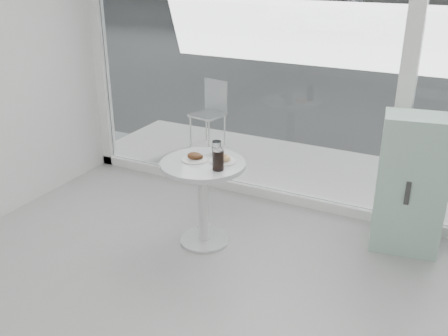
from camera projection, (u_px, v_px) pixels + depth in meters
The scene contains 12 objects.
storefront at pixel (317, 35), 4.47m from camera, with size 5.00×0.14×3.00m.
main_table at pixel (203, 186), 4.26m from camera, with size 0.72×0.72×0.77m.
patio_deck at pixel (321, 173), 5.82m from camera, with size 5.60×1.60×0.05m, color silver.
street at pixel (434, 37), 15.83m from camera, with size 40.00×24.00×0.00m, color #343434.
mint_cabinet at pixel (411, 184), 4.18m from camera, with size 0.61×0.45×1.20m.
patio_chair at pixel (211, 109), 6.45m from camera, with size 0.44×0.44×0.86m.
car_white at pixel (335, 9), 16.39m from camera, with size 1.79×4.46×1.52m, color white.
plate_fritter at pixel (195, 157), 4.21m from camera, with size 0.22×0.22×0.07m.
plate_donut at pixel (223, 159), 4.18m from camera, with size 0.22×0.22×0.05m.
water_tumbler_a at pixel (216, 149), 4.33m from camera, with size 0.07×0.07×0.12m.
water_tumbler_b at pixel (217, 149), 4.31m from camera, with size 0.08×0.08×0.13m.
cola_glass at pixel (218, 160), 4.00m from camera, with size 0.09×0.09×0.18m.
Camera 1 is at (1.41, -1.46, 2.36)m, focal length 40.00 mm.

